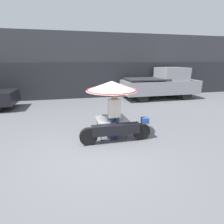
# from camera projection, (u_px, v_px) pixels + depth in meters

# --- Properties ---
(ground_plane) EXTENTS (36.00, 36.00, 0.00)m
(ground_plane) POSITION_uv_depth(u_px,v_px,m) (100.00, 151.00, 5.08)
(ground_plane) COLOR slate
(shopfront_building) EXTENTS (28.00, 2.06, 4.32)m
(shopfront_building) POSITION_uv_depth(u_px,v_px,m) (80.00, 66.00, 12.53)
(shopfront_building) COLOR #38383D
(shopfront_building) RESTS_ON ground
(vendor_motorcycle_cart) EXTENTS (2.30, 1.69, 1.89)m
(vendor_motorcycle_cart) POSITION_uv_depth(u_px,v_px,m) (112.00, 96.00, 5.71)
(vendor_motorcycle_cart) COLOR black
(vendor_motorcycle_cart) RESTS_ON ground
(vendor_person) EXTENTS (0.38, 0.22, 1.58)m
(vendor_person) POSITION_uv_depth(u_px,v_px,m) (114.00, 114.00, 5.59)
(vendor_person) COLOR navy
(vendor_person) RESTS_ON ground
(pickup_truck) EXTENTS (5.09, 1.99, 2.08)m
(pickup_truck) POSITION_uv_depth(u_px,v_px,m) (162.00, 84.00, 11.89)
(pickup_truck) COLOR black
(pickup_truck) RESTS_ON ground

